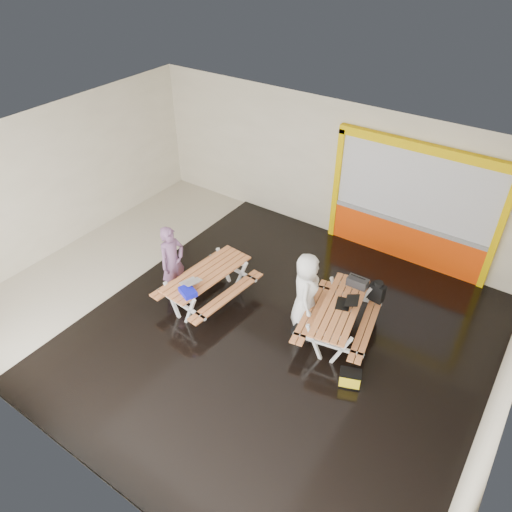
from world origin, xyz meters
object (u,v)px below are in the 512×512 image
Objects in this scene: picnic_table_left at (207,280)px; person_right at (306,291)px; blue_pouch at (188,292)px; dark_case at (304,331)px; picnic_table_right at (340,313)px; laptop_left at (190,282)px; person_left at (172,262)px; backpack at (378,291)px; toolbox at (358,282)px; fluke_bag at (350,379)px; laptop_right at (346,303)px.

person_right is (2.00, 0.64, 0.21)m from picnic_table_left.
dark_case is at bearing 26.08° from blue_pouch.
blue_pouch is (-2.63, -1.40, 0.26)m from picnic_table_right.
laptop_left is 2.47m from dark_case.
person_left is 1.01× the size of person_right.
backpack is at bearing 66.55° from picnic_table_right.
dark_case is at bearing -175.86° from person_right.
picnic_table_left is 5.16× the size of toolbox.
picnic_table_left is at bearing -153.47° from backpack.
person_right is 3.66× the size of laptop_left.
picnic_table_right is at bearing 13.85° from picnic_table_left.
blue_pouch is 3.47m from fluke_bag.
person_right reaches higher than picnic_table_left.
picnic_table_left is 4.28× the size of laptop_right.
picnic_table_right is 6.15× the size of blue_pouch.
picnic_table_left is 2.84m from picnic_table_right.
person_right is 3.83× the size of fluke_bag.
person_right is at bearing 36.00° from blue_pouch.
laptop_left reaches higher than laptop_right.
laptop_left is 3.36m from toolbox.
laptop_left is (-2.78, -1.16, 0.26)m from picnic_table_right.
toolbox is at bearing 96.16° from laptop_right.
picnic_table_right is 0.98m from backpack.
picnic_table_left is at bearing -172.39° from dark_case.
laptop_left is 3.60m from fluke_bag.
person_right is 4.13× the size of dark_case.
person_left is 3.12m from dark_case.
toolbox is (2.75, 1.41, 0.27)m from picnic_table_left.
picnic_table_left is 1.27× the size of person_right.
fluke_bag is (4.30, -0.16, -0.65)m from person_left.
person_left is at bearing -171.20° from dark_case.
blue_pouch is 0.87× the size of dark_case.
dark_case is (3.00, 0.46, -0.73)m from person_left.
blue_pouch is (-1.88, -1.37, 0.03)m from person_right.
toolbox is at bearing 27.18° from picnic_table_left.
laptop_left reaches higher than backpack.
backpack is (3.02, 2.29, -0.14)m from blue_pouch.
backpack is (0.39, 0.89, 0.12)m from picnic_table_right.
blue_pouch reaches higher than picnic_table_left.
person_right is 1.47m from backpack.
laptop_left is 3.77m from backpack.
toolbox is 0.45m from backpack.
toolbox is at bearing -158.28° from backpack.
person_left is 2.92m from person_right.
laptop_right is 3.09m from blue_pouch.
picnic_table_right is 2.99m from blue_pouch.
laptop_right is (0.82, 0.13, 0.02)m from person_right.
toolbox reaches higher than picnic_table_right.
backpack is (1.13, 0.92, -0.11)m from person_right.
person_left is 4.16× the size of dark_case.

